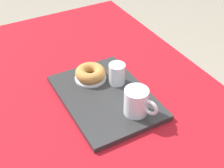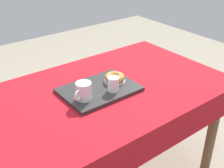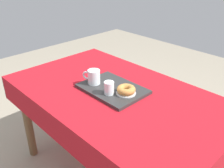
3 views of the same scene
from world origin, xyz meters
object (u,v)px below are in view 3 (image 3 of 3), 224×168
object	(u,v)px
water_glass_near	(109,88)
tea_mug_left	(94,77)
dining_table	(115,103)
serving_tray	(113,89)
sugar_donut_left	(126,90)
donut_plate_left	(126,93)

from	to	relation	value
water_glass_near	tea_mug_left	bearing A→B (deg)	-7.91
dining_table	serving_tray	xyz separation A→B (m)	(0.03, -0.00, 0.10)
serving_tray	water_glass_near	xyz separation A→B (m)	(-0.04, 0.07, 0.05)
tea_mug_left	dining_table	bearing A→B (deg)	-163.04
sugar_donut_left	donut_plate_left	bearing A→B (deg)	90.00
dining_table	tea_mug_left	distance (m)	0.22
serving_tray	sugar_donut_left	xyz separation A→B (m)	(-0.11, -0.01, 0.04)
donut_plate_left	water_glass_near	bearing A→B (deg)	47.86
serving_tray	tea_mug_left	size ratio (longest dim) A/B	3.48
tea_mug_left	water_glass_near	size ratio (longest dim) A/B	1.47
tea_mug_left	sugar_donut_left	distance (m)	0.25
serving_tray	sugar_donut_left	size ratio (longest dim) A/B	3.58
dining_table	water_glass_near	bearing A→B (deg)	103.65
donut_plate_left	sugar_donut_left	size ratio (longest dim) A/B	1.05
water_glass_near	dining_table	bearing A→B (deg)	-76.35
dining_table	tea_mug_left	world-z (taller)	tea_mug_left
sugar_donut_left	tea_mug_left	bearing A→B (deg)	12.29
dining_table	donut_plate_left	bearing A→B (deg)	-176.46
dining_table	donut_plate_left	xyz separation A→B (m)	(-0.09, -0.01, 0.11)
serving_tray	tea_mug_left	xyz separation A→B (m)	(0.13, 0.05, 0.05)
tea_mug_left	donut_plate_left	world-z (taller)	tea_mug_left
tea_mug_left	water_glass_near	world-z (taller)	tea_mug_left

